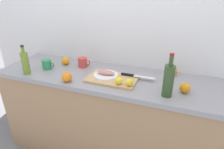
{
  "coord_description": "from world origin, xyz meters",
  "views": [
    {
      "loc": [
        0.6,
        -1.43,
        1.61
      ],
      "look_at": [
        0.09,
        -0.07,
        0.95
      ],
      "focal_mm": 30.5,
      "sensor_mm": 36.0,
      "label": 1
    }
  ],
  "objects_px": {
    "lemon_0": "(119,81)",
    "cutting_board": "(112,79)",
    "white_plate": "(106,75)",
    "wine_bottle": "(169,80)",
    "orange_0": "(65,61)",
    "fish_fillet": "(106,72)",
    "coffee_mug_1": "(47,64)",
    "olive_oil_bottle": "(25,63)",
    "coffee_mug_0": "(83,62)",
    "chef_knife": "(133,76)"
  },
  "relations": [
    {
      "from": "white_plate",
      "to": "fish_fillet",
      "type": "distance_m",
      "value": 0.03
    },
    {
      "from": "coffee_mug_0",
      "to": "coffee_mug_1",
      "type": "xyz_separation_m",
      "value": [
        -0.3,
        -0.16,
        -0.0
      ]
    },
    {
      "from": "fish_fillet",
      "to": "orange_0",
      "type": "relative_size",
      "value": 2.04
    },
    {
      "from": "chef_knife",
      "to": "olive_oil_bottle",
      "type": "xyz_separation_m",
      "value": [
        -0.93,
        -0.23,
        0.08
      ]
    },
    {
      "from": "chef_knife",
      "to": "coffee_mug_1",
      "type": "height_order",
      "value": "coffee_mug_1"
    },
    {
      "from": "cutting_board",
      "to": "white_plate",
      "type": "bearing_deg",
      "value": 165.42
    },
    {
      "from": "lemon_0",
      "to": "wine_bottle",
      "type": "height_order",
      "value": "wine_bottle"
    },
    {
      "from": "fish_fillet",
      "to": "coffee_mug_0",
      "type": "xyz_separation_m",
      "value": [
        -0.31,
        0.16,
        -0.01
      ]
    },
    {
      "from": "wine_bottle",
      "to": "orange_0",
      "type": "xyz_separation_m",
      "value": [
        -1.03,
        0.27,
        -0.09
      ]
    },
    {
      "from": "wine_bottle",
      "to": "coffee_mug_0",
      "type": "height_order",
      "value": "wine_bottle"
    },
    {
      "from": "fish_fillet",
      "to": "coffee_mug_1",
      "type": "distance_m",
      "value": 0.61
    },
    {
      "from": "chef_knife",
      "to": "wine_bottle",
      "type": "distance_m",
      "value": 0.37
    },
    {
      "from": "orange_0",
      "to": "olive_oil_bottle",
      "type": "bearing_deg",
      "value": -122.47
    },
    {
      "from": "cutting_board",
      "to": "lemon_0",
      "type": "bearing_deg",
      "value": -45.09
    },
    {
      "from": "white_plate",
      "to": "cutting_board",
      "type": "bearing_deg",
      "value": -14.58
    },
    {
      "from": "fish_fillet",
      "to": "lemon_0",
      "type": "relative_size",
      "value": 2.65
    },
    {
      "from": "fish_fillet",
      "to": "coffee_mug_0",
      "type": "height_order",
      "value": "coffee_mug_0"
    },
    {
      "from": "orange_0",
      "to": "fish_fillet",
      "type": "bearing_deg",
      "value": -16.92
    },
    {
      "from": "lemon_0",
      "to": "cutting_board",
      "type": "bearing_deg",
      "value": 134.91
    },
    {
      "from": "cutting_board",
      "to": "wine_bottle",
      "type": "distance_m",
      "value": 0.49
    },
    {
      "from": "fish_fillet",
      "to": "orange_0",
      "type": "xyz_separation_m",
      "value": [
        -0.5,
        0.15,
        -0.01
      ]
    },
    {
      "from": "wine_bottle",
      "to": "coffee_mug_1",
      "type": "bearing_deg",
      "value": 174.02
    },
    {
      "from": "olive_oil_bottle",
      "to": "coffee_mug_0",
      "type": "xyz_separation_m",
      "value": [
        0.4,
        0.32,
        -0.06
      ]
    },
    {
      "from": "wine_bottle",
      "to": "coffee_mug_0",
      "type": "distance_m",
      "value": 0.88
    },
    {
      "from": "white_plate",
      "to": "olive_oil_bottle",
      "type": "relative_size",
      "value": 0.8
    },
    {
      "from": "wine_bottle",
      "to": "coffee_mug_1",
      "type": "relative_size",
      "value": 2.5
    },
    {
      "from": "olive_oil_bottle",
      "to": "orange_0",
      "type": "height_order",
      "value": "olive_oil_bottle"
    },
    {
      "from": "white_plate",
      "to": "fish_fillet",
      "type": "xyz_separation_m",
      "value": [
        0.0,
        -0.0,
        0.03
      ]
    },
    {
      "from": "white_plate",
      "to": "wine_bottle",
      "type": "xyz_separation_m",
      "value": [
        0.52,
        -0.12,
        0.1
      ]
    },
    {
      "from": "olive_oil_bottle",
      "to": "wine_bottle",
      "type": "bearing_deg",
      "value": 2.03
    },
    {
      "from": "lemon_0",
      "to": "olive_oil_bottle",
      "type": "xyz_separation_m",
      "value": [
        -0.86,
        -0.06,
        0.06
      ]
    },
    {
      "from": "chef_knife",
      "to": "lemon_0",
      "type": "relative_size",
      "value": 4.85
    },
    {
      "from": "olive_oil_bottle",
      "to": "chef_knife",
      "type": "bearing_deg",
      "value": 14.13
    },
    {
      "from": "white_plate",
      "to": "fish_fillet",
      "type": "bearing_deg",
      "value": -90.0
    },
    {
      "from": "fish_fillet",
      "to": "olive_oil_bottle",
      "type": "distance_m",
      "value": 0.73
    },
    {
      "from": "coffee_mug_1",
      "to": "orange_0",
      "type": "height_order",
      "value": "coffee_mug_1"
    },
    {
      "from": "chef_knife",
      "to": "wine_bottle",
      "type": "relative_size",
      "value": 0.91
    },
    {
      "from": "chef_knife",
      "to": "wine_bottle",
      "type": "xyz_separation_m",
      "value": [
        0.3,
        -0.19,
        0.1
      ]
    },
    {
      "from": "coffee_mug_0",
      "to": "orange_0",
      "type": "bearing_deg",
      "value": -178.44
    },
    {
      "from": "cutting_board",
      "to": "wine_bottle",
      "type": "height_order",
      "value": "wine_bottle"
    },
    {
      "from": "lemon_0",
      "to": "white_plate",
      "type": "bearing_deg",
      "value": 145.11
    },
    {
      "from": "chef_knife",
      "to": "orange_0",
      "type": "xyz_separation_m",
      "value": [
        -0.73,
        0.08,
        0.01
      ]
    },
    {
      "from": "coffee_mug_1",
      "to": "orange_0",
      "type": "xyz_separation_m",
      "value": [
        0.1,
        0.16,
        -0.01
      ]
    },
    {
      "from": "white_plate",
      "to": "lemon_0",
      "type": "relative_size",
      "value": 3.54
    },
    {
      "from": "fish_fillet",
      "to": "wine_bottle",
      "type": "height_order",
      "value": "wine_bottle"
    },
    {
      "from": "coffee_mug_1",
      "to": "fish_fillet",
      "type": "bearing_deg",
      "value": 0.25
    },
    {
      "from": "wine_bottle",
      "to": "coffee_mug_0",
      "type": "relative_size",
      "value": 2.52
    },
    {
      "from": "fish_fillet",
      "to": "olive_oil_bottle",
      "type": "bearing_deg",
      "value": -166.86
    },
    {
      "from": "lemon_0",
      "to": "orange_0",
      "type": "distance_m",
      "value": 0.71
    },
    {
      "from": "cutting_board",
      "to": "coffee_mug_1",
      "type": "height_order",
      "value": "coffee_mug_1"
    }
  ]
}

